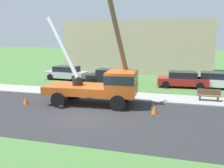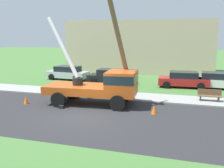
{
  "view_description": "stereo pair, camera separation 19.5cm",
  "coord_description": "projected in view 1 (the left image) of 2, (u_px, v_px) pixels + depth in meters",
  "views": [
    {
      "loc": [
        5.68,
        -13.81,
        4.73
      ],
      "look_at": [
        0.92,
        2.62,
        1.47
      ],
      "focal_mm": 41.94,
      "sensor_mm": 36.0,
      "label": 1
    },
    {
      "loc": [
        5.87,
        -13.76,
        4.73
      ],
      "look_at": [
        0.92,
        2.62,
        1.47
      ],
      "focal_mm": 41.94,
      "sensor_mm": 36.0,
      "label": 2
    }
  ],
  "objects": [
    {
      "name": "ground_plane",
      "position": [
        129.0,
        81.0,
        26.79
      ],
      "size": [
        120.0,
        120.0,
        0.0
      ],
      "primitive_type": "plane",
      "color": "#477538"
    },
    {
      "name": "road_asphalt",
      "position": [
        85.0,
        115.0,
        15.47
      ],
      "size": [
        80.0,
        8.27,
        0.01
      ],
      "primitive_type": "cube",
      "color": "#2B2B2D",
      "rests_on": "ground"
    },
    {
      "name": "sidewalk_strip",
      "position": [
        111.0,
        95.0,
        20.55
      ],
      "size": [
        80.0,
        2.51,
        0.1
      ],
      "primitive_type": "cube",
      "color": "#9E9E99",
      "rests_on": "ground"
    },
    {
      "name": "utility_truck",
      "position": [
        103.0,
        84.0,
        17.6
      ],
      "size": [
        6.93,
        3.24,
        5.98
      ],
      "color": "#C65119",
      "rests_on": "ground"
    },
    {
      "name": "leaning_utility_pole",
      "position": [
        119.0,
        39.0,
        17.28
      ],
      "size": [
        1.99,
        3.22,
        8.62
      ],
      "color": "brown",
      "rests_on": "ground"
    },
    {
      "name": "traffic_cone_ahead",
      "position": [
        154.0,
        109.0,
        15.76
      ],
      "size": [
        0.36,
        0.36,
        0.56
      ],
      "primitive_type": "cone",
      "color": "orange",
      "rests_on": "ground"
    },
    {
      "name": "traffic_cone_behind",
      "position": [
        26.0,
        100.0,
        17.98
      ],
      "size": [
        0.36,
        0.36,
        0.56
      ],
      "primitive_type": "cone",
      "color": "orange",
      "rests_on": "ground"
    },
    {
      "name": "parked_sedan_silver",
      "position": [
        67.0,
        73.0,
        27.68
      ],
      "size": [
        4.53,
        2.24,
        1.42
      ],
      "color": "#B7B7BF",
      "rests_on": "ground"
    },
    {
      "name": "parked_sedan_black",
      "position": [
        110.0,
        76.0,
        25.3
      ],
      "size": [
        4.44,
        2.08,
        1.42
      ],
      "color": "black",
      "rests_on": "ground"
    },
    {
      "name": "parked_sedan_red",
      "position": [
        182.0,
        79.0,
        23.7
      ],
      "size": [
        4.5,
        2.2,
        1.42
      ],
      "color": "#B21E1E",
      "rests_on": "ground"
    },
    {
      "name": "parked_sedan_white",
      "position": [
        215.0,
        80.0,
        23.23
      ],
      "size": [
        4.5,
        2.19,
        1.42
      ],
      "color": "silver",
      "rests_on": "ground"
    },
    {
      "name": "park_bench",
      "position": [
        209.0,
        95.0,
        18.55
      ],
      "size": [
        1.6,
        0.45,
        0.9
      ],
      "color": "brown",
      "rests_on": "ground"
    },
    {
      "name": "lowrise_building_backdrop",
      "position": [
        138.0,
        46.0,
        33.5
      ],
      "size": [
        18.0,
        6.0,
        6.4
      ],
      "primitive_type": "cube",
      "color": "#C6B293",
      "rests_on": "ground"
    }
  ]
}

